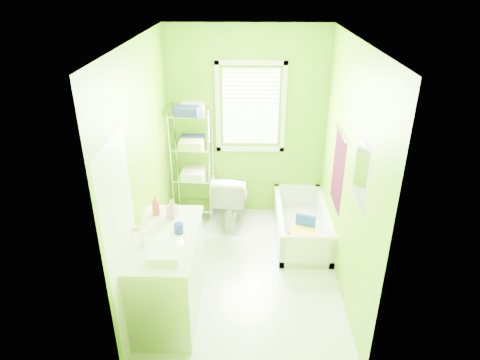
{
  "coord_description": "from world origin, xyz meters",
  "views": [
    {
      "loc": [
        0.03,
        -4.01,
        3.17
      ],
      "look_at": [
        -0.06,
        0.25,
        1.07
      ],
      "focal_mm": 32.0,
      "sensor_mm": 36.0,
      "label": 1
    }
  ],
  "objects_px": {
    "toilet": "(232,198)",
    "wire_shelf_unit": "(193,151)",
    "vanity": "(168,272)",
    "bathtub": "(301,228)"
  },
  "relations": [
    {
      "from": "vanity",
      "to": "toilet",
      "type": "bearing_deg",
      "value": 71.55
    },
    {
      "from": "wire_shelf_unit",
      "to": "bathtub",
      "type": "bearing_deg",
      "value": -20.69
    },
    {
      "from": "toilet",
      "to": "wire_shelf_unit",
      "type": "distance_m",
      "value": 0.82
    },
    {
      "from": "vanity",
      "to": "wire_shelf_unit",
      "type": "distance_m",
      "value": 1.98
    },
    {
      "from": "toilet",
      "to": "wire_shelf_unit",
      "type": "bearing_deg",
      "value": -14.63
    },
    {
      "from": "vanity",
      "to": "wire_shelf_unit",
      "type": "relative_size",
      "value": 0.73
    },
    {
      "from": "bathtub",
      "to": "wire_shelf_unit",
      "type": "xyz_separation_m",
      "value": [
        -1.44,
        0.54,
        0.85
      ]
    },
    {
      "from": "toilet",
      "to": "vanity",
      "type": "distance_m",
      "value": 1.8
    },
    {
      "from": "toilet",
      "to": "wire_shelf_unit",
      "type": "xyz_separation_m",
      "value": [
        -0.52,
        0.2,
        0.61
      ]
    },
    {
      "from": "bathtub",
      "to": "vanity",
      "type": "height_order",
      "value": "vanity"
    }
  ]
}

